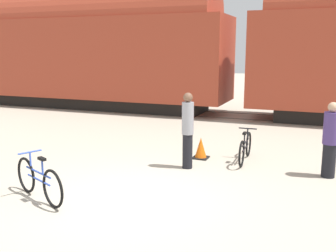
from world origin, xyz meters
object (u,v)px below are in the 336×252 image
object	(u,v)px
person_in_purple	(331,140)
person_in_grey	(188,130)
freight_train	(240,45)
bicycle_blue	(39,180)
bicycle_black	(245,148)
traffic_cone	(201,149)

from	to	relation	value
person_in_purple	person_in_grey	distance (m)	3.16
freight_train	person_in_grey	distance (m)	8.13
bicycle_blue	bicycle_black	distance (m)	5.08
bicycle_blue	traffic_cone	xyz separation A→B (m)	(2.00, 3.87, -0.12)
bicycle_blue	person_in_purple	xyz separation A→B (m)	(5.07, 3.44, 0.46)
person_in_grey	freight_train	bearing A→B (deg)	169.64
freight_train	bicycle_black	bearing A→B (deg)	-76.98
person_in_purple	person_in_grey	bearing A→B (deg)	6.90
freight_train	traffic_cone	distance (m)	7.44
freight_train	traffic_cone	xyz separation A→B (m)	(0.44, -6.92, -2.69)
bicycle_blue	bicycle_black	bearing A→B (deg)	52.01
person_in_purple	freight_train	bearing A→B (deg)	-66.81
bicycle_black	person_in_grey	bearing A→B (deg)	-137.55
freight_train	bicycle_blue	xyz separation A→B (m)	(-1.55, -10.80, -2.57)
freight_train	bicycle_black	xyz separation A→B (m)	(1.57, -6.80, -2.60)
person_in_grey	traffic_cone	size ratio (longest dim) A/B	3.29
bicycle_black	person_in_grey	distance (m)	1.69
bicycle_blue	person_in_purple	world-z (taller)	person_in_purple
person_in_grey	bicycle_black	bearing A→B (deg)	119.19
person_in_grey	traffic_cone	distance (m)	1.17
bicycle_blue	traffic_cone	size ratio (longest dim) A/B	3.00
bicycle_black	person_in_grey	world-z (taller)	person_in_grey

